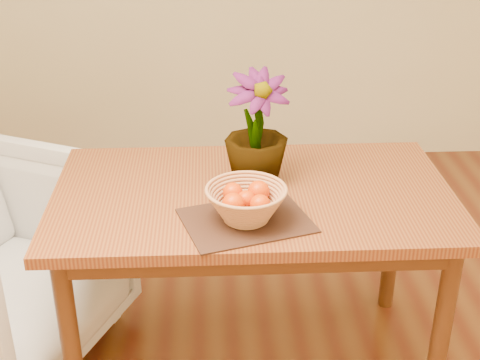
{
  "coord_description": "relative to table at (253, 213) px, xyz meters",
  "views": [
    {
      "loc": [
        -0.15,
        -1.77,
        1.83
      ],
      "look_at": [
        -0.05,
        0.17,
        0.86
      ],
      "focal_mm": 50.0,
      "sensor_mm": 36.0,
      "label": 1
    }
  ],
  "objects": [
    {
      "name": "wicker_basket",
      "position": [
        -0.04,
        -0.21,
        0.15
      ],
      "size": [
        0.26,
        0.26,
        0.11
      ],
      "color": "tan",
      "rests_on": "placemat"
    },
    {
      "name": "orange_pile",
      "position": [
        -0.04,
        -0.21,
        0.17
      ],
      "size": [
        0.16,
        0.15,
        0.07
      ],
      "rotation": [
        0.0,
        0.0,
        0.15
      ],
      "color": "#D24803",
      "rests_on": "wicker_basket"
    },
    {
      "name": "potted_plant",
      "position": [
        0.02,
        0.08,
        0.29
      ],
      "size": [
        0.26,
        0.26,
        0.4
      ],
      "primitive_type": "imported",
      "rotation": [
        0.0,
        0.0,
        0.16
      ],
      "color": "#154714",
      "rests_on": "table"
    },
    {
      "name": "placemat",
      "position": [
        -0.04,
        -0.21,
        0.09
      ],
      "size": [
        0.46,
        0.4,
        0.01
      ],
      "primitive_type": "cube",
      "rotation": [
        0.0,
        0.0,
        0.3
      ],
      "color": "#331C12",
      "rests_on": "table"
    },
    {
      "name": "table",
      "position": [
        0.0,
        0.0,
        0.0
      ],
      "size": [
        1.4,
        0.8,
        0.75
      ],
      "color": "brown",
      "rests_on": "floor"
    }
  ]
}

